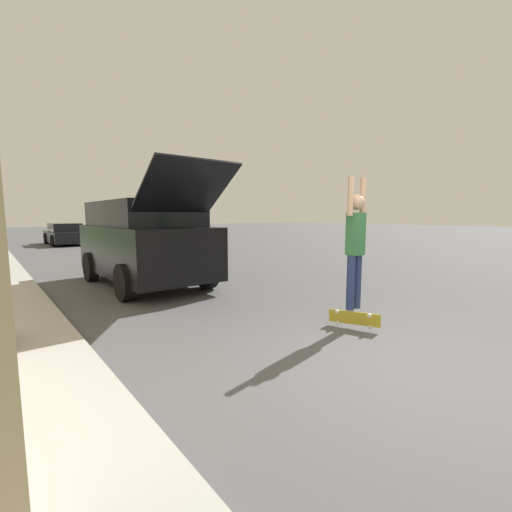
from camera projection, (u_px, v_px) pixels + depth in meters
name	position (u px, v px, depth m)	size (l,w,h in m)	color
ground_plane	(403.00, 370.00, 3.96)	(120.00, 120.00, 0.00)	#49494C
suv_parked	(144.00, 241.00, 8.67)	(2.20, 5.22, 2.81)	black
car_down_street	(65.00, 234.00, 20.83)	(1.90, 4.30, 1.30)	black
skateboarder	(355.00, 241.00, 5.36)	(0.41, 0.24, 2.08)	navy
skateboard	(354.00, 318.00, 5.35)	(0.32, 0.76, 0.26)	#A89323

